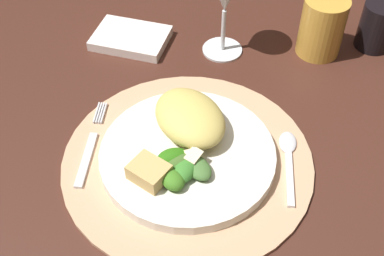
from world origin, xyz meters
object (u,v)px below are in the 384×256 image
at_px(dinner_plate, 188,155).
at_px(dark_tumbler, 378,26).
at_px(amber_tumbler, 322,27).
at_px(napkin, 131,38).
at_px(spoon, 288,154).
at_px(dining_table, 184,196).
at_px(fork, 90,147).

xyz_separation_m(dinner_plate, dark_tumbler, (0.30, 0.32, 0.03)).
bearing_deg(dinner_plate, amber_tumbler, 55.55).
bearing_deg(dinner_plate, napkin, 117.90).
relative_size(amber_tumbler, dark_tumbler, 1.24).
bearing_deg(spoon, dark_tumbler, 62.19).
distance_m(dining_table, dinner_plate, 0.21).
distance_m(fork, amber_tumbler, 0.46).
distance_m(napkin, amber_tumbler, 0.35).
bearing_deg(dining_table, spoon, -12.29).
height_order(dinner_plate, dark_tumbler, dark_tumbler).
height_order(spoon, amber_tumbler, amber_tumbler).
bearing_deg(napkin, spoon, -40.25).
bearing_deg(dark_tumbler, napkin, -173.81).
height_order(dining_table, dinner_plate, dinner_plate).
bearing_deg(amber_tumbler, dinner_plate, -124.45).
bearing_deg(dining_table, amber_tumbler, 46.55).
distance_m(spoon, dark_tumbler, 0.34).
height_order(dinner_plate, napkin, dinner_plate).
relative_size(spoon, napkin, 1.03).
relative_size(spoon, dark_tumbler, 1.60).
xyz_separation_m(dining_table, amber_tumbler, (0.22, 0.23, 0.23)).
xyz_separation_m(dining_table, dark_tumbler, (0.32, 0.26, 0.22)).
bearing_deg(spoon, fork, -175.29).
xyz_separation_m(dinner_plate, amber_tumbler, (0.20, 0.29, 0.04)).
height_order(dining_table, fork, fork).
xyz_separation_m(fork, spoon, (0.30, 0.02, 0.00)).
distance_m(dinner_plate, spoon, 0.15).
distance_m(dining_table, napkin, 0.31).
relative_size(dining_table, amber_tumbler, 11.98).
relative_size(dining_table, dinner_plate, 5.01).
relative_size(napkin, amber_tumbler, 1.26).
xyz_separation_m(napkin, dark_tumbler, (0.45, 0.05, 0.03)).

